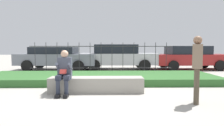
{
  "coord_description": "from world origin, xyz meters",
  "views": [
    {
      "loc": [
        0.32,
        -6.38,
        1.34
      ],
      "look_at": [
        0.48,
        1.89,
        0.72
      ],
      "focal_mm": 35.0,
      "sensor_mm": 36.0,
      "label": 1
    }
  ],
  "objects_px": {
    "stone_bench": "(96,85)",
    "car_parked_left": "(57,58)",
    "person_seated_reader": "(64,71)",
    "person_passerby": "(197,64)",
    "car_parked_center": "(118,56)",
    "car_parked_right": "(189,57)"
  },
  "relations": [
    {
      "from": "stone_bench",
      "to": "car_parked_left",
      "type": "bearing_deg",
      "value": 112.82
    },
    {
      "from": "person_seated_reader",
      "to": "person_passerby",
      "type": "height_order",
      "value": "person_passerby"
    },
    {
      "from": "car_parked_center",
      "to": "person_passerby",
      "type": "relative_size",
      "value": 2.78
    },
    {
      "from": "stone_bench",
      "to": "car_parked_left",
      "type": "relative_size",
      "value": 0.59
    },
    {
      "from": "stone_bench",
      "to": "car_parked_center",
      "type": "height_order",
      "value": "car_parked_center"
    },
    {
      "from": "person_seated_reader",
      "to": "car_parked_right",
      "type": "distance_m",
      "value": 8.97
    },
    {
      "from": "car_parked_right",
      "to": "car_parked_center",
      "type": "height_order",
      "value": "car_parked_center"
    },
    {
      "from": "car_parked_center",
      "to": "car_parked_left",
      "type": "height_order",
      "value": "car_parked_center"
    },
    {
      "from": "stone_bench",
      "to": "car_parked_right",
      "type": "height_order",
      "value": "car_parked_right"
    },
    {
      "from": "stone_bench",
      "to": "car_parked_right",
      "type": "xyz_separation_m",
      "value": [
        5.14,
        6.32,
        0.53
      ]
    },
    {
      "from": "car_parked_right",
      "to": "car_parked_center",
      "type": "bearing_deg",
      "value": 177.35
    },
    {
      "from": "person_seated_reader",
      "to": "person_passerby",
      "type": "relative_size",
      "value": 0.78
    },
    {
      "from": "car_parked_right",
      "to": "person_seated_reader",
      "type": "bearing_deg",
      "value": -134.94
    },
    {
      "from": "person_passerby",
      "to": "car_parked_right",
      "type": "bearing_deg",
      "value": 1.67
    },
    {
      "from": "car_parked_right",
      "to": "car_parked_left",
      "type": "xyz_separation_m",
      "value": [
        -7.72,
        -0.19,
        -0.01
      ]
    },
    {
      "from": "person_seated_reader",
      "to": "car_parked_left",
      "type": "relative_size",
      "value": 0.27
    },
    {
      "from": "car_parked_center",
      "to": "person_passerby",
      "type": "height_order",
      "value": "person_passerby"
    },
    {
      "from": "stone_bench",
      "to": "person_passerby",
      "type": "xyz_separation_m",
      "value": [
        2.42,
        -1.37,
        0.74
      ]
    },
    {
      "from": "stone_bench",
      "to": "car_parked_left",
      "type": "distance_m",
      "value": 6.68
    },
    {
      "from": "person_seated_reader",
      "to": "person_passerby",
      "type": "xyz_separation_m",
      "value": [
        3.29,
        -1.04,
        0.26
      ]
    },
    {
      "from": "person_seated_reader",
      "to": "car_parked_left",
      "type": "distance_m",
      "value": 6.69
    },
    {
      "from": "car_parked_right",
      "to": "person_passerby",
      "type": "xyz_separation_m",
      "value": [
        -2.72,
        -7.69,
        0.21
      ]
    }
  ]
}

